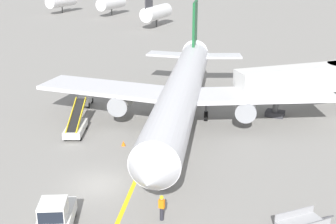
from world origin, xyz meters
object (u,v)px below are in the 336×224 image
(airliner, at_px, (182,91))
(safety_cone_wingtip_right, at_px, (123,95))
(jet_bridge, at_px, (305,79))
(pushback_tug, at_px, (55,216))
(safety_cone_wingtip_left, at_px, (112,106))
(baggage_cart_loaded, at_px, (302,223))
(ground_crew_marshaller, at_px, (162,207))
(belt_loader_forward_hold, at_px, (76,126))
(safety_cone_nose_left, at_px, (123,143))
(baggage_tug_near_wing, at_px, (85,97))

(airliner, relative_size, safety_cone_wingtip_right, 78.76)
(airliner, height_order, jet_bridge, airliner)
(pushback_tug, relative_size, safety_cone_wingtip_left, 9.25)
(baggage_cart_loaded, bearing_deg, jet_bridge, 98.50)
(safety_cone_wingtip_left, distance_m, safety_cone_wingtip_right, 3.87)
(ground_crew_marshaller, bearing_deg, baggage_cart_loaded, 16.95)
(belt_loader_forward_hold, xyz_separation_m, ground_crew_marshaller, (12.82, -9.10, 0.13))
(jet_bridge, relative_size, safety_cone_nose_left, 25.36)
(ground_crew_marshaller, relative_size, safety_cone_nose_left, 3.86)
(baggage_tug_near_wing, relative_size, safety_cone_wingtip_left, 6.15)
(safety_cone_nose_left, bearing_deg, pushback_tug, -78.50)
(baggage_tug_near_wing, relative_size, baggage_cart_loaded, 0.83)
(baggage_tug_near_wing, relative_size, belt_loader_forward_hold, 0.53)
(jet_bridge, height_order, pushback_tug, jet_bridge)
(baggage_tug_near_wing, bearing_deg, pushback_tug, -59.80)
(belt_loader_forward_hold, distance_m, baggage_cart_loaded, 21.87)
(airliner, relative_size, baggage_tug_near_wing, 12.81)
(baggage_cart_loaded, bearing_deg, belt_loader_forward_hold, 162.26)
(airliner, height_order, baggage_tug_near_wing, airliner)
(jet_bridge, bearing_deg, baggage_cart_loaded, -81.50)
(jet_bridge, bearing_deg, baggage_tug_near_wing, -161.63)
(jet_bridge, xyz_separation_m, safety_cone_nose_left, (-12.55, -14.72, -3.32))
(jet_bridge, relative_size, safety_cone_wingtip_left, 25.36)
(airliner, distance_m, baggage_tug_near_wing, 12.02)
(belt_loader_forward_hold, relative_size, safety_cone_wingtip_left, 11.56)
(ground_crew_marshaller, bearing_deg, airliner, 108.30)
(jet_bridge, bearing_deg, safety_cone_nose_left, -130.46)
(airliner, relative_size, pushback_tug, 8.51)
(belt_loader_forward_hold, bearing_deg, baggage_tug_near_wing, 118.68)
(safety_cone_nose_left, xyz_separation_m, safety_cone_wingtip_right, (-6.77, 11.64, 0.00))
(baggage_cart_loaded, bearing_deg, safety_cone_nose_left, 158.36)
(airliner, distance_m, safety_cone_wingtip_left, 9.26)
(jet_bridge, xyz_separation_m, baggage_cart_loaded, (3.13, -20.94, -3.07))
(baggage_cart_loaded, xyz_separation_m, safety_cone_wingtip_right, (-22.45, 17.86, -0.25))
(baggage_cart_loaded, distance_m, safety_cone_nose_left, 16.87)
(jet_bridge, distance_m, pushback_tug, 28.90)
(ground_crew_marshaller, xyz_separation_m, safety_cone_nose_left, (-7.68, 8.66, -0.69))
(jet_bridge, xyz_separation_m, safety_cone_wingtip_left, (-18.46, -6.84, -3.32))
(pushback_tug, relative_size, belt_loader_forward_hold, 0.80)
(jet_bridge, height_order, baggage_cart_loaded, jet_bridge)
(pushback_tug, xyz_separation_m, safety_cone_nose_left, (-2.49, 12.25, -0.77))
(safety_cone_nose_left, bearing_deg, baggage_tug_near_wing, 140.11)
(safety_cone_nose_left, bearing_deg, airliner, 67.56)
(pushback_tug, xyz_separation_m, baggage_cart_loaded, (13.19, 6.03, -0.53))
(jet_bridge, bearing_deg, pushback_tug, -110.46)
(airliner, relative_size, baggage_cart_loaded, 10.58)
(belt_loader_forward_hold, height_order, ground_crew_marshaller, belt_loader_forward_hold)
(baggage_tug_near_wing, relative_size, safety_cone_wingtip_right, 6.15)
(baggage_tug_near_wing, xyz_separation_m, safety_cone_wingtip_left, (3.13, 0.32, -0.71))
(baggage_cart_loaded, bearing_deg, ground_crew_marshaller, -163.05)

